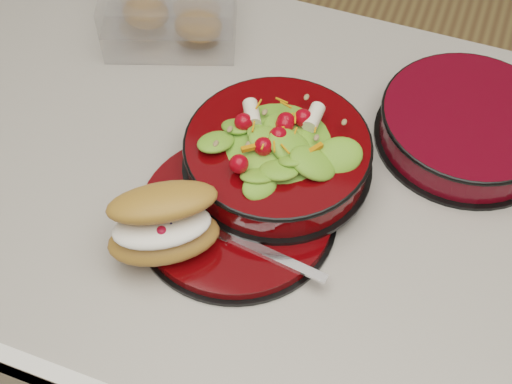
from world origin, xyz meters
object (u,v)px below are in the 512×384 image
(dinner_plate, at_px, (237,213))
(croissant, at_px, (164,224))
(island_counter, at_px, (186,294))
(pastry_box, at_px, (171,12))
(salad_bowl, at_px, (278,148))
(extra_bowl, at_px, (468,125))
(fork, at_px, (258,249))

(dinner_plate, xyz_separation_m, croissant, (-0.06, -0.08, 0.05))
(island_counter, relative_size, pastry_box, 5.15)
(salad_bowl, relative_size, extra_bowl, 1.00)
(fork, height_order, extra_bowl, extra_bowl)
(dinner_plate, xyz_separation_m, pastry_box, (-0.23, 0.30, 0.03))
(island_counter, bearing_deg, extra_bowl, 21.44)
(salad_bowl, relative_size, croissant, 1.63)
(dinner_plate, relative_size, fork, 1.52)
(island_counter, xyz_separation_m, extra_bowl, (0.40, 0.16, 0.48))
(croissant, xyz_separation_m, fork, (0.11, 0.03, -0.04))
(fork, relative_size, extra_bowl, 0.68)
(dinner_plate, height_order, salad_bowl, salad_bowl)
(croissant, bearing_deg, salad_bowl, 29.05)
(croissant, bearing_deg, island_counter, 85.00)
(croissant, bearing_deg, extra_bowl, 12.59)
(salad_bowl, height_order, fork, salad_bowl)
(dinner_plate, relative_size, salad_bowl, 1.03)
(salad_bowl, distance_m, pastry_box, 0.34)
(salad_bowl, height_order, extra_bowl, salad_bowl)
(island_counter, bearing_deg, salad_bowl, 0.06)
(fork, bearing_deg, extra_bowl, -27.38)
(extra_bowl, bearing_deg, croissant, -134.40)
(croissant, relative_size, pastry_box, 0.66)
(pastry_box, distance_m, extra_bowl, 0.49)
(fork, distance_m, extra_bowl, 0.36)
(dinner_plate, xyz_separation_m, fork, (0.05, -0.05, 0.01))
(dinner_plate, xyz_separation_m, extra_bowl, (0.25, 0.24, 0.02))
(croissant, bearing_deg, pastry_box, 80.90)
(dinner_plate, bearing_deg, extra_bowl, 43.91)
(croissant, distance_m, extra_bowl, 0.45)
(island_counter, xyz_separation_m, dinner_plate, (0.15, -0.09, 0.46))
(island_counter, relative_size, fork, 7.09)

